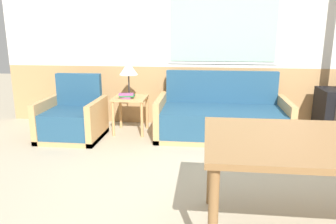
% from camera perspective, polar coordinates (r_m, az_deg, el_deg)
% --- Properties ---
extents(ground_plane, '(16.00, 16.00, 0.00)m').
position_cam_1_polar(ground_plane, '(2.82, 15.56, -17.35)').
color(ground_plane, '#B2A58C').
extents(wall_back, '(7.20, 0.09, 2.70)m').
position_cam_1_polar(wall_back, '(5.03, 11.89, 12.86)').
color(wall_back, tan).
rests_on(wall_back, ground_plane).
extents(couch, '(1.77, 0.90, 0.87)m').
position_cam_1_polar(couch, '(4.58, 9.26, -1.18)').
color(couch, tan).
rests_on(couch, ground_plane).
extents(armchair, '(0.80, 0.75, 0.85)m').
position_cam_1_polar(armchair, '(4.65, -16.29, -1.33)').
color(armchair, tan).
rests_on(armchair, ground_plane).
extents(side_table, '(0.47, 0.47, 0.52)m').
position_cam_1_polar(side_table, '(4.70, -6.57, 1.43)').
color(side_table, tan).
rests_on(side_table, ground_plane).
extents(table_lamp, '(0.27, 0.27, 0.49)m').
position_cam_1_polar(table_lamp, '(4.71, -6.90, 7.37)').
color(table_lamp, '#262628').
rests_on(table_lamp, side_table).
extents(book_stack, '(0.23, 0.18, 0.07)m').
position_cam_1_polar(book_stack, '(4.60, -7.21, 2.83)').
color(book_stack, '#994C84').
rests_on(book_stack, side_table).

